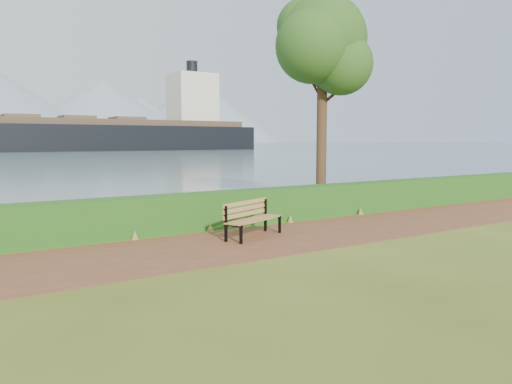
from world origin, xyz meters
TOP-DOWN VIEW (x-y plane):
  - ground at (0.00, 0.00)m, footprint 140.00×140.00m
  - path at (0.00, 0.30)m, footprint 40.00×3.40m
  - hedge at (0.00, 2.60)m, footprint 32.00×0.85m
  - bench at (-0.58, 0.80)m, footprint 1.91×1.20m
  - tree at (4.53, 4.11)m, footprint 3.95×3.26m
  - cargo_ship at (24.82, 103.51)m, footprint 78.55×12.42m

SIDE VIEW (x-z plane):
  - ground at x=0.00m, z-range 0.00..0.00m
  - path at x=0.00m, z-range 0.00..0.01m
  - hedge at x=0.00m, z-range 0.00..1.00m
  - bench at x=-0.58m, z-range 0.07..1.00m
  - cargo_ship at x=24.82m, z-range -8.37..15.47m
  - tree at x=4.53m, z-range 1.91..9.77m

